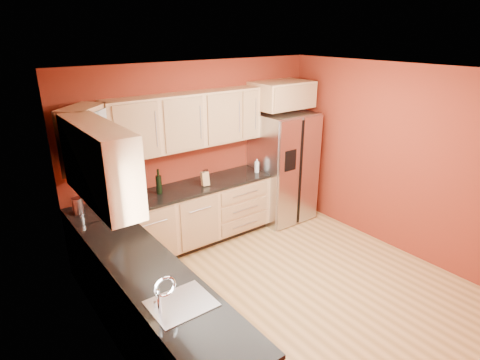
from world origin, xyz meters
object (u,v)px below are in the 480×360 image
object	(u,v)px
wine_bottle_a	(101,195)
soap_dispenser	(257,166)
knife_block	(205,179)
refrigerator	(282,167)
canister_left	(126,197)

from	to	relation	value
wine_bottle_a	soap_dispenser	world-z (taller)	wine_bottle_a
wine_bottle_a	soap_dispenser	distance (m)	2.36
wine_bottle_a	knife_block	bearing A→B (deg)	-5.08
knife_block	soap_dispenser	size ratio (longest dim) A/B	0.93
refrigerator	canister_left	distance (m)	2.62
knife_block	refrigerator	bearing A→B (deg)	11.25
refrigerator	soap_dispenser	bearing A→B (deg)	-178.50
soap_dispenser	refrigerator	bearing A→B (deg)	1.50
refrigerator	wine_bottle_a	bearing A→B (deg)	177.60
refrigerator	canister_left	bearing A→B (deg)	178.85
canister_left	knife_block	world-z (taller)	knife_block
wine_bottle_a	soap_dispenser	bearing A→B (deg)	-3.30
refrigerator	knife_block	distance (m)	1.49
wine_bottle_a	refrigerator	bearing A→B (deg)	-2.40
knife_block	soap_dispenser	bearing A→B (deg)	10.48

